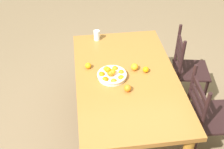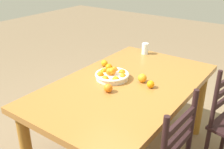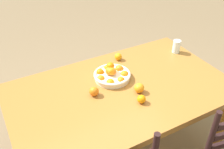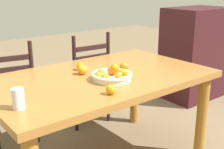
# 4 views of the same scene
# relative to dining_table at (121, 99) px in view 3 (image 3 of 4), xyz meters

# --- Properties ---
(dining_table) EXTENTS (1.67, 1.01, 0.77)m
(dining_table) POSITION_rel_dining_table_xyz_m (0.00, 0.00, 0.00)
(dining_table) COLOR #9B652C
(dining_table) RESTS_ON ground
(fruit_bowl) EXTENTS (0.29, 0.29, 0.13)m
(fruit_bowl) POSITION_rel_dining_table_xyz_m (0.00, -0.15, 0.14)
(fruit_bowl) COLOR white
(fruit_bowl) RESTS_ON dining_table
(orange_loose_0) EXTENTS (0.06, 0.06, 0.06)m
(orange_loose_0) POSITION_rel_dining_table_xyz_m (-0.18, -0.37, 0.14)
(orange_loose_0) COLOR orange
(orange_loose_0) RESTS_ON dining_table
(orange_loose_1) EXTENTS (0.07, 0.07, 0.07)m
(orange_loose_1) POSITION_rel_dining_table_xyz_m (-0.09, 0.10, 0.14)
(orange_loose_1) COLOR orange
(orange_loose_1) RESTS_ON dining_table
(orange_loose_2) EXTENTS (0.06, 0.06, 0.06)m
(orange_loose_2) POSITION_rel_dining_table_xyz_m (-0.04, 0.20, 0.14)
(orange_loose_2) COLOR orange
(orange_loose_2) RESTS_ON dining_table
(orange_loose_3) EXTENTS (0.07, 0.07, 0.07)m
(orange_loose_3) POSITION_rel_dining_table_xyz_m (0.21, -0.03, 0.14)
(orange_loose_3) COLOR orange
(orange_loose_3) RESTS_ON dining_table
(drinking_glass) EXTENTS (0.07, 0.07, 0.12)m
(drinking_glass) POSITION_rel_dining_table_xyz_m (-0.72, -0.23, 0.17)
(drinking_glass) COLOR silver
(drinking_glass) RESTS_ON dining_table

